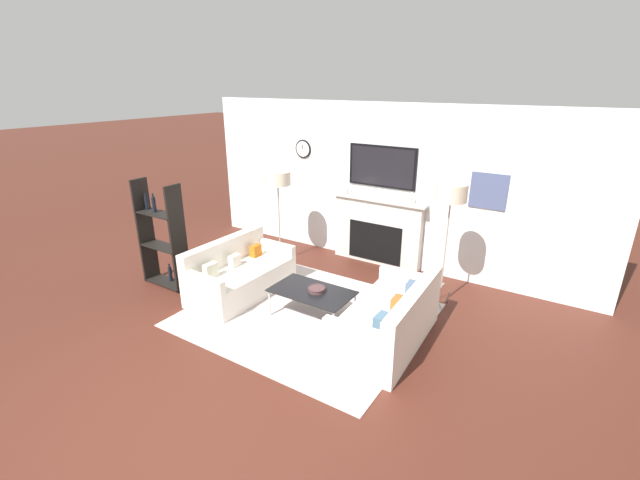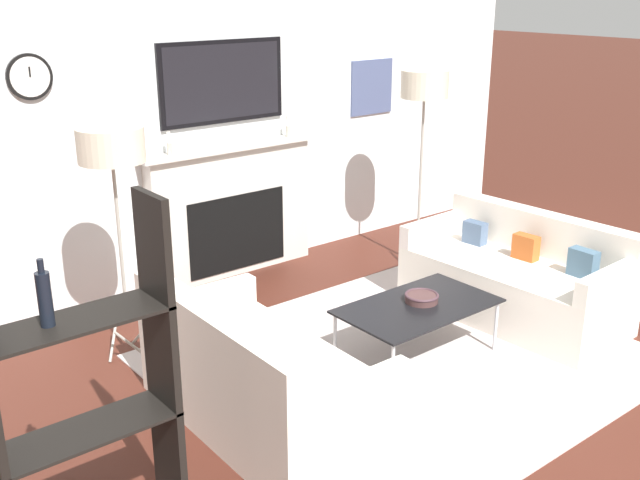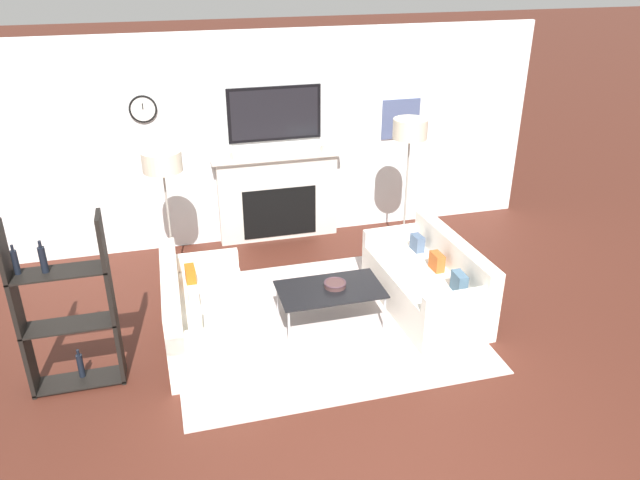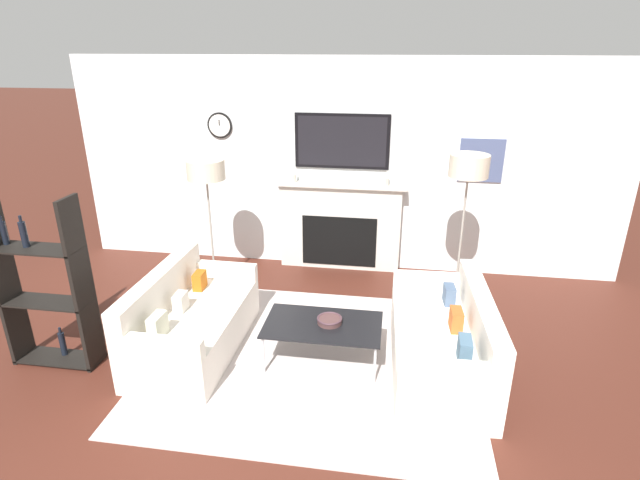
# 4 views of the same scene
# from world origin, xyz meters

# --- Properties ---
(ground_plane) EXTENTS (60.00, 60.00, 0.00)m
(ground_plane) POSITION_xyz_m (0.00, 0.00, 0.00)
(ground_plane) COLOR #482017
(fireplace_wall) EXTENTS (7.07, 0.28, 2.70)m
(fireplace_wall) POSITION_xyz_m (0.00, 4.43, 1.22)
(fireplace_wall) COLOR silver
(fireplace_wall) RESTS_ON ground_plane
(area_rug) EXTENTS (3.04, 2.63, 0.01)m
(area_rug) POSITION_xyz_m (0.00, 2.18, 0.01)
(area_rug) COLOR beige
(area_rug) RESTS_ON ground_plane
(couch_left) EXTENTS (0.84, 1.61, 0.80)m
(couch_left) POSITION_xyz_m (-1.22, 2.18, 0.28)
(couch_left) COLOR white
(couch_left) RESTS_ON ground_plane
(couch_right) EXTENTS (0.89, 1.69, 0.78)m
(couch_right) POSITION_xyz_m (1.21, 2.18, 0.29)
(couch_right) COLOR white
(couch_right) RESTS_ON ground_plane
(coffee_table) EXTENTS (1.09, 0.64, 0.40)m
(coffee_table) POSITION_xyz_m (0.10, 2.17, 0.38)
(coffee_table) COLOR black
(coffee_table) RESTS_ON ground_plane
(decorative_bowl) EXTENTS (0.24, 0.24, 0.06)m
(decorative_bowl) POSITION_xyz_m (0.16, 2.19, 0.43)
(decorative_bowl) COLOR #4C3130
(decorative_bowl) RESTS_ON coffee_table
(floor_lamp_left) EXTENTS (0.43, 0.43, 1.62)m
(floor_lamp_left) POSITION_xyz_m (-1.44, 3.45, 1.48)
(floor_lamp_left) COLOR #9E998E
(floor_lamp_left) RESTS_ON ground_plane
(floor_lamp_right) EXTENTS (0.41, 0.41, 1.77)m
(floor_lamp_right) POSITION_xyz_m (1.44, 3.45, 1.62)
(floor_lamp_right) COLOR #9E998E
(floor_lamp_right) RESTS_ON ground_plane
(shelf_unit) EXTENTS (0.80, 0.28, 1.64)m
(shelf_unit) POSITION_xyz_m (-2.39, 1.78, 0.78)
(shelf_unit) COLOR black
(shelf_unit) RESTS_ON ground_plane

